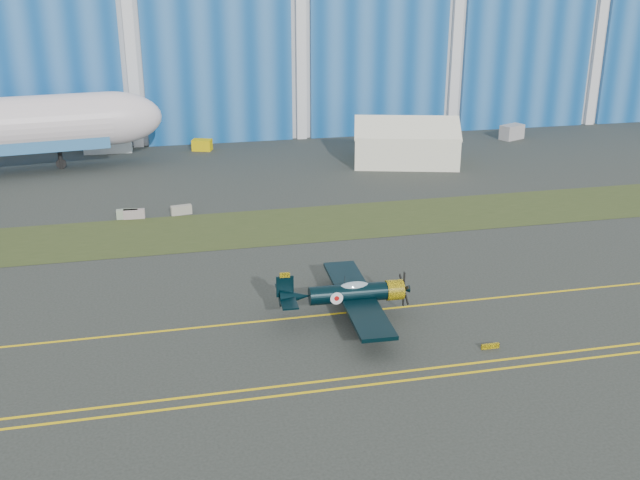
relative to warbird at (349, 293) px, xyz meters
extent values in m
plane|color=#323733|center=(-14.29, 5.81, -1.87)|extent=(260.00, 260.00, 0.00)
cube|color=#475128|center=(-14.29, 19.81, -1.85)|extent=(260.00, 10.00, 0.02)
cube|color=silver|center=(-14.29, 77.81, 13.13)|extent=(220.00, 45.00, 30.00)
cube|color=#114D98|center=(-14.29, 55.01, 8.13)|extent=(220.00, 0.60, 20.00)
cube|color=yellow|center=(-14.29, 0.81, -1.86)|extent=(200.00, 0.20, 0.02)
cube|color=yellow|center=(-14.29, -8.69, -1.86)|extent=(80.00, 0.20, 0.02)
cube|color=yellow|center=(-14.29, -7.69, -1.86)|extent=(80.00, 0.20, 0.02)
cube|color=yellow|center=(7.71, -6.19, -1.69)|extent=(1.20, 0.15, 0.35)
cube|color=silver|center=(-18.10, 52.83, -0.58)|extent=(5.99, 2.47, 2.58)
cube|color=#DABA07|center=(-6.23, 51.11, -1.15)|extent=(2.81, 2.25, 1.42)
cube|color=#A29F9E|center=(35.89, 48.31, -0.88)|extent=(3.73, 2.98, 1.98)
cube|color=#9E8F8D|center=(-14.63, 24.99, -1.42)|extent=(2.03, 0.69, 0.90)
cube|color=gray|center=(-15.26, 25.17, -1.42)|extent=(2.02, 0.67, 0.90)
cube|color=gray|center=(-10.17, 25.30, -1.42)|extent=(2.07, 0.92, 0.90)
camera|label=1|loc=(-12.09, -44.95, 21.38)|focal=42.00mm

